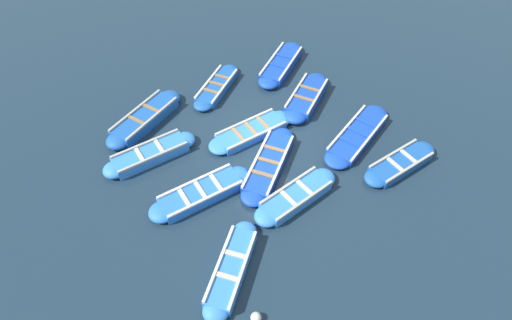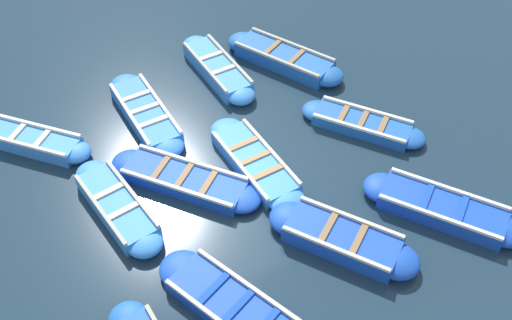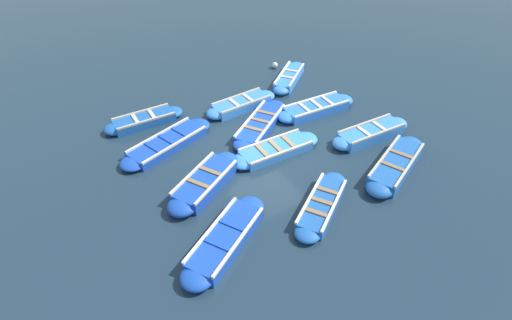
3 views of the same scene
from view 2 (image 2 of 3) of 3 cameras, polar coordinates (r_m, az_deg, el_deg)
The scene contains 12 objects.
ground_plane at distance 13.92m, azimuth -2.57°, elevation -1.72°, with size 120.00×120.00×0.00m, color #1C303F.
boat_centre at distance 11.70m, azimuth -1.69°, elevation -14.13°, with size 2.12×3.97×0.36m.
boat_outer_right at distance 15.49m, azimuth -10.48°, elevation 4.36°, with size 1.03×3.56×0.42m.
boat_outer_left at distance 16.69m, azimuth -3.70°, elevation 8.69°, with size 0.93×3.40×0.45m.
boat_far_corner at distance 14.04m, azimuth -0.09°, elevation -0.23°, with size 0.99×3.48×0.35m.
boat_broadside at distance 13.46m, azimuth -13.06°, elevation -4.32°, with size 1.03×3.27×0.42m.
boat_drifting at distance 17.03m, azimuth 2.68°, elevation 9.66°, with size 2.25×3.72×0.47m.
boat_alongside at distance 12.67m, azimuth 8.22°, elevation -7.47°, with size 2.45×3.31×0.47m.
boat_near_quay at distance 15.23m, azimuth 10.09°, elevation 3.42°, with size 2.38×3.09×0.36m.
boat_end_of_row at distance 15.49m, azimuth -20.58°, elevation 1.73°, with size 2.53×2.91×0.43m.
boat_stern_in at distance 13.69m, azimuth 17.34°, elevation -4.44°, with size 2.62×3.55×0.42m.
boat_bow_out at distance 13.75m, azimuth -6.80°, elevation -1.89°, with size 2.85×3.55×0.37m.
Camera 2 is at (-4.49, -8.23, 10.29)m, focal length 42.00 mm.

